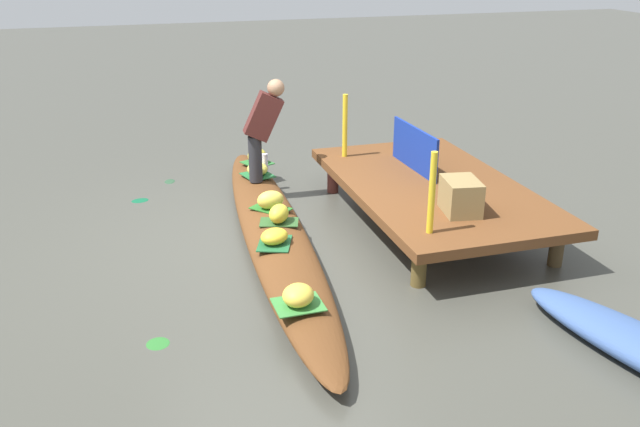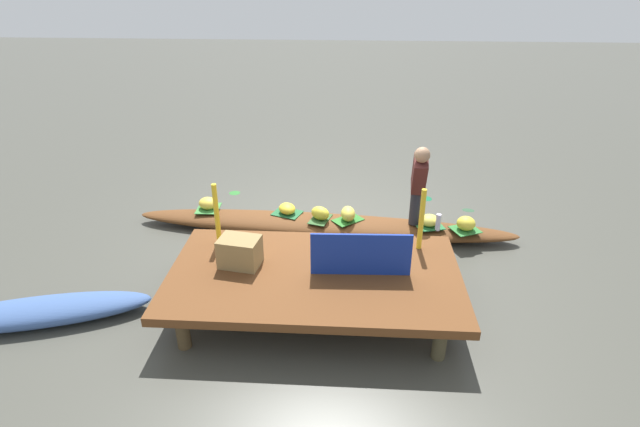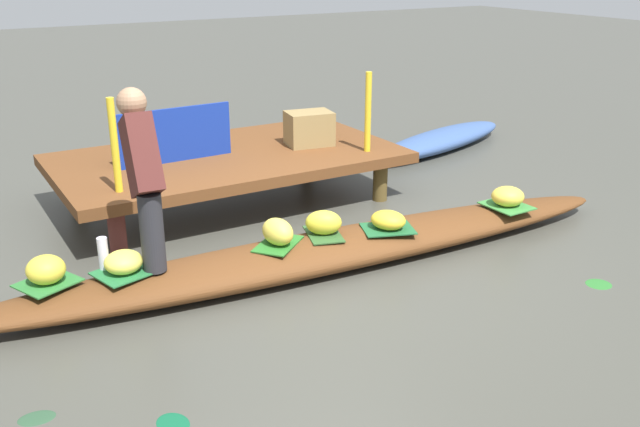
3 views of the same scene
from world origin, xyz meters
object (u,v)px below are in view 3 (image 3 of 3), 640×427
(banana_bunch_3, at_px, (123,262))
(water_bottle, at_px, (103,254))
(banana_bunch_2, at_px, (388,220))
(banana_bunch_4, at_px, (508,196))
(banana_bunch_1, at_px, (46,270))
(vendor_boat, at_px, (323,252))
(moored_boat, at_px, (441,140))
(banana_bunch_0, at_px, (324,223))
(market_banner, at_px, (175,135))
(vendor_person, at_px, (143,169))
(produce_crate, at_px, (309,128))
(banana_bunch_5, at_px, (278,232))

(banana_bunch_3, distance_m, water_bottle, 0.16)
(banana_bunch_2, relative_size, banana_bunch_4, 1.02)
(banana_bunch_1, bearing_deg, vendor_boat, -6.96)
(moored_boat, relative_size, banana_bunch_0, 8.58)
(market_banner, bearing_deg, vendor_person, -118.03)
(banana_bunch_0, bearing_deg, vendor_boat, -125.22)
(produce_crate, bearing_deg, vendor_person, -145.13)
(moored_boat, xyz_separation_m, banana_bunch_2, (-2.46, -2.31, 0.20))
(banana_bunch_0, xyz_separation_m, banana_bunch_3, (-1.52, 0.09, -0.02))
(banana_bunch_3, xyz_separation_m, banana_bunch_5, (1.12, -0.09, 0.02))
(vendor_boat, bearing_deg, banana_bunch_3, 178.23)
(banana_bunch_0, xyz_separation_m, produce_crate, (0.80, 1.61, 0.30))
(banana_bunch_3, bearing_deg, vendor_boat, -5.53)
(banana_bunch_3, bearing_deg, banana_bunch_5, -4.66)
(banana_bunch_0, distance_m, market_banner, 1.84)
(banana_bunch_2, bearing_deg, banana_bunch_1, 171.94)
(vendor_boat, bearing_deg, banana_bunch_2, -8.35)
(banana_bunch_2, distance_m, market_banner, 2.19)
(water_bottle, height_order, market_banner, market_banner)
(banana_bunch_5, xyz_separation_m, market_banner, (-0.15, 1.72, 0.38))
(banana_bunch_1, bearing_deg, banana_bunch_2, -8.06)
(banana_bunch_1, distance_m, produce_crate, 3.15)
(moored_boat, height_order, vendor_person, vendor_person)
(banana_bunch_4, xyz_separation_m, vendor_person, (-3.00, 0.39, 0.60))
(banana_bunch_0, bearing_deg, banana_bunch_5, 179.70)
(vendor_person, height_order, produce_crate, vendor_person)
(market_banner, bearing_deg, produce_crate, -6.65)
(banana_bunch_1, distance_m, banana_bunch_3, 0.49)
(banana_bunch_0, relative_size, banana_bunch_4, 1.01)
(moored_boat, height_order, banana_bunch_2, banana_bunch_2)
(vendor_boat, relative_size, banana_bunch_0, 19.67)
(moored_boat, xyz_separation_m, produce_crate, (-2.16, -0.53, 0.52))
(banana_bunch_5, bearing_deg, vendor_boat, -8.23)
(vendor_boat, relative_size, market_banner, 5.09)
(banana_bunch_1, height_order, banana_bunch_4, banana_bunch_1)
(banana_bunch_0, bearing_deg, banana_bunch_2, -18.32)
(banana_bunch_4, relative_size, water_bottle, 1.17)
(banana_bunch_3, bearing_deg, moored_boat, 24.64)
(banana_bunch_3, distance_m, banana_bunch_5, 1.13)
(banana_bunch_5, height_order, vendor_person, vendor_person)
(banana_bunch_5, relative_size, produce_crate, 0.66)
(banana_bunch_5, bearing_deg, banana_bunch_0, -0.30)
(banana_bunch_5, bearing_deg, banana_bunch_1, 173.32)
(vendor_boat, bearing_deg, market_banner, 109.69)
(banana_bunch_3, relative_size, water_bottle, 1.10)
(moored_boat, relative_size, vendor_person, 1.98)
(banana_bunch_1, bearing_deg, moored_boat, 21.54)
(vendor_boat, height_order, banana_bunch_4, banana_bunch_4)
(moored_boat, height_order, produce_crate, produce_crate)
(banana_bunch_0, relative_size, vendor_person, 0.23)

